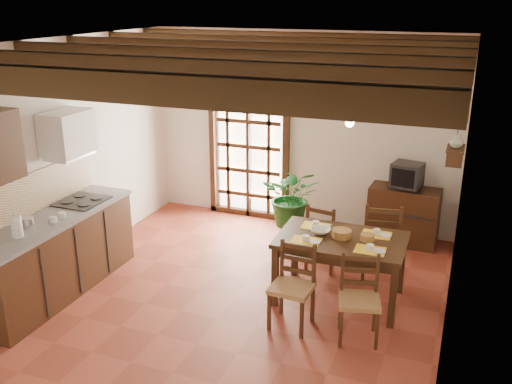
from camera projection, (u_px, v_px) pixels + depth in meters
The scene contains 24 objects.
ground_plane at pixel (235, 297), 6.47m from camera, with size 5.00×5.00×0.00m, color brown.
room_shell at pixel (233, 142), 5.87m from camera, with size 4.52×5.02×2.81m.
ceiling_beams at pixel (232, 55), 5.59m from camera, with size 4.50×4.34×0.20m.
french_door at pixel (249, 141), 8.51m from camera, with size 1.26×0.11×2.32m.
kitchen_counter at pixel (55, 254), 6.45m from camera, with size 0.64×2.25×1.38m.
range_hood at pixel (68, 134), 6.55m from camera, with size 0.38×0.60×0.54m.
counter_items at pixel (55, 211), 6.37m from camera, with size 0.50×1.43×0.25m.
dining_table at pixel (341, 246), 6.23m from camera, with size 1.39×0.91×0.75m.
chair_near_left at pixel (292, 301), 5.84m from camera, with size 0.43×0.41×0.89m.
chair_near_right at pixel (358, 314), 5.62m from camera, with size 0.48×0.47×0.86m.
chair_far_left at pixel (324, 248), 7.09m from camera, with size 0.46×0.44×0.86m.
chair_far_right at pixel (380, 253), 6.86m from camera, with size 0.52×0.50×0.98m.
table_setting at pixel (342, 236), 6.19m from camera, with size 1.00×0.67×0.09m.
table_bowl at pixel (321, 231), 6.31m from camera, with size 0.22×0.22×0.05m, color white.
sideboard at pixel (403, 216), 7.78m from camera, with size 0.93×0.42×0.79m, color #361F11.
crt_tv at pixel (407, 175), 7.58m from camera, with size 0.44×0.42×0.32m.
fuse_box at pixel (410, 114), 7.57m from camera, with size 0.25×0.03×0.32m, color white.
plant_pot at pixel (292, 230), 8.03m from camera, with size 0.34×0.34×0.21m, color maroon.
potted_plant at pixel (292, 199), 7.88m from camera, with size 2.02×1.73×2.25m, color #144C19.
wall_shelf at pixel (455, 152), 6.66m from camera, with size 0.20×0.42×0.20m.
shelf_vase at pixel (457, 140), 6.62m from camera, with size 0.15×0.15×0.15m, color #B2BFB2.
shelf_flowers at pixel (459, 123), 6.55m from camera, with size 0.14×0.14×0.36m.
framed_picture at pixel (469, 107), 6.46m from camera, with size 0.03×0.32×0.32m.
pendant_lamp at pixel (350, 115), 5.85m from camera, with size 0.36×0.36×0.84m.
Camera 1 is at (2.27, -5.25, 3.26)m, focal length 40.00 mm.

